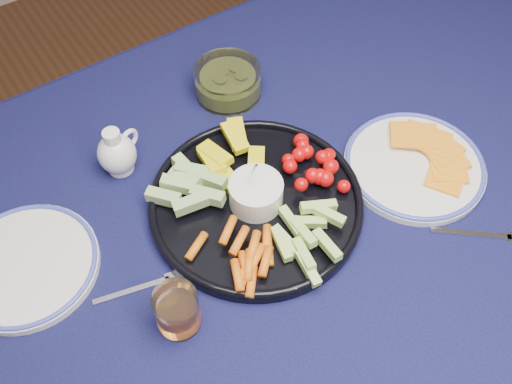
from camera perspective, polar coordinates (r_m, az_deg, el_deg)
dining_table at (r=1.04m, az=2.32°, el=-5.14°), size 1.67×1.07×0.75m
crudite_platter at (r=0.96m, az=-0.15°, el=-0.83°), size 0.36×0.36×0.12m
creamer_pitcher at (r=1.03m, az=-13.70°, el=3.82°), size 0.09×0.07×0.10m
pickle_bowl at (r=1.14m, az=-2.81°, el=10.85°), size 0.13×0.13×0.06m
cheese_plate at (r=1.06m, az=15.60°, el=2.72°), size 0.25×0.25×0.03m
juice_tumbler at (r=0.85m, az=-7.84°, el=-11.75°), size 0.07×0.07×0.08m
fork_left at (r=0.92m, az=-10.84°, el=-9.19°), size 0.14×0.05×0.00m
fork_right at (r=1.02m, az=22.11°, el=-4.04°), size 0.13×0.11×0.00m
side_plate_extra at (r=0.98m, az=-22.00°, el=-6.79°), size 0.23×0.23×0.02m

